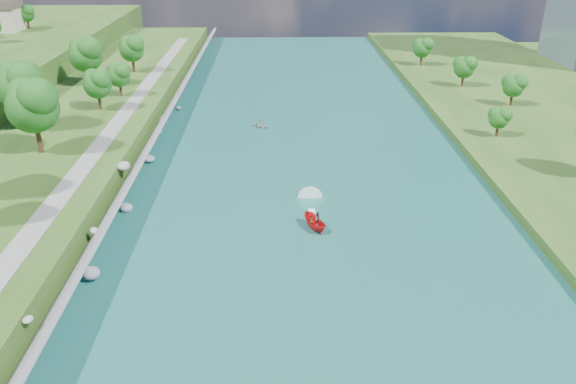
{
  "coord_description": "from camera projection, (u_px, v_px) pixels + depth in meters",
  "views": [
    {
      "loc": [
        -4.29,
        -56.27,
        35.68
      ],
      "look_at": [
        -2.76,
        12.62,
        2.5
      ],
      "focal_mm": 35.0,
      "sensor_mm": 36.0,
      "label": 1
    }
  ],
  "objects": [
    {
      "name": "river_water",
      "position": [
        305.0,
        185.0,
        84.24
      ],
      "size": [
        55.0,
        240.0,
        0.1
      ],
      "primitive_type": "cube",
      "color": "#175257",
      "rests_on": "ground"
    },
    {
      "name": "ground",
      "position": [
        314.0,
        257.0,
        66.25
      ],
      "size": [
        260.0,
        260.0,
        0.0
      ],
      "primitive_type": "plane",
      "color": "#2D5119",
      "rests_on": "ground"
    },
    {
      "name": "riprap_bank",
      "position": [
        129.0,
        180.0,
        81.78
      ],
      "size": [
        4.62,
        236.0,
        4.39
      ],
      "color": "slate",
      "rests_on": "ground"
    },
    {
      "name": "motorboat",
      "position": [
        314.0,
        219.0,
        72.99
      ],
      "size": [
        3.6,
        19.21,
        2.06
      ],
      "rotation": [
        0.0,
        0.0,
        3.55
      ],
      "color": "red",
      "rests_on": "river_water"
    },
    {
      "name": "raft",
      "position": [
        261.0,
        126.0,
        107.72
      ],
      "size": [
        3.92,
        3.74,
        1.51
      ],
      "rotation": [
        0.0,
        0.0,
        0.92
      ],
      "color": "#999DA2",
      "rests_on": "river_water"
    },
    {
      "name": "riverside_path",
      "position": [
        84.0,
        166.0,
        82.07
      ],
      "size": [
        3.0,
        200.0,
        0.1
      ],
      "primitive_type": "cube",
      "color": "gray",
      "rests_on": "berm_west"
    }
  ]
}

